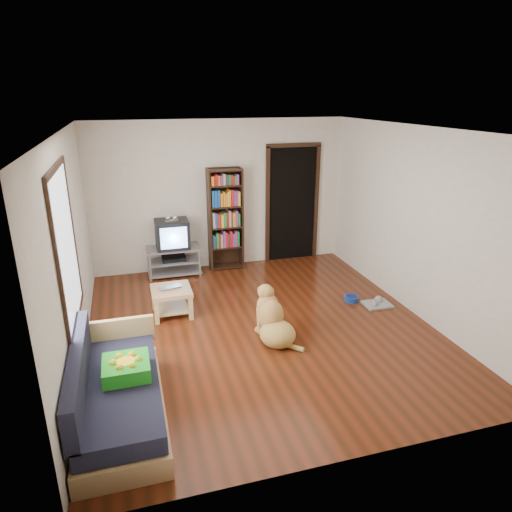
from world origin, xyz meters
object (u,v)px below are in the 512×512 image
object	(u,v)px
green_cushion	(126,368)
coffee_table	(172,296)
crt_tv	(172,233)
tv_stand	(174,260)
dog_bowl	(351,298)
dog	(273,321)
grey_rag	(377,304)
laptop	(171,289)
bookshelf	(225,214)
sofa	(116,396)

from	to	relation	value
green_cushion	coffee_table	size ratio (longest dim) A/B	0.80
green_cushion	crt_tv	distance (m)	3.67
tv_stand	crt_tv	bearing A→B (deg)	90.00
dog_bowl	dog	bearing A→B (deg)	-153.33
green_cushion	grey_rag	xyz separation A→B (m)	(3.62, 1.45, -0.48)
laptop	crt_tv	xyz separation A→B (m)	(0.21, 1.59, 0.33)
laptop	crt_tv	world-z (taller)	crt_tv
green_cushion	bookshelf	bearing A→B (deg)	63.44
crt_tv	dog	world-z (taller)	crt_tv
tv_stand	green_cushion	bearing A→B (deg)	-103.49
green_cushion	laptop	distance (m)	2.08
crt_tv	dog	distance (m)	2.84
bookshelf	coffee_table	size ratio (longest dim) A/B	3.27
tv_stand	grey_rag	bearing A→B (deg)	-37.13
dog	grey_rag	bearing A→B (deg)	15.74
bookshelf	coffee_table	world-z (taller)	bookshelf
crt_tv	sofa	size ratio (longest dim) A/B	0.32
crt_tv	sofa	world-z (taller)	crt_tv
laptop	coffee_table	bearing A→B (deg)	79.28
grey_rag	tv_stand	world-z (taller)	tv_stand
dog	laptop	bearing A→B (deg)	138.09
dog_bowl	dog	xyz separation A→B (m)	(-1.52, -0.76, 0.22)
tv_stand	sofa	bearing A→B (deg)	-105.02
sofa	laptop	bearing A→B (deg)	69.67
green_cushion	dog	xyz separation A→B (m)	(1.80, 0.93, -0.23)
dog_bowl	sofa	world-z (taller)	sofa
sofa	dog	bearing A→B (deg)	27.93
grey_rag	bookshelf	size ratio (longest dim) A/B	0.22
green_cushion	dog_bowl	distance (m)	3.76
sofa	coffee_table	size ratio (longest dim) A/B	3.27
dog_bowl	coffee_table	distance (m)	2.71
crt_tv	bookshelf	distance (m)	0.99
laptop	sofa	size ratio (longest dim) A/B	0.18
tv_stand	crt_tv	world-z (taller)	crt_tv
tv_stand	coffee_table	distance (m)	1.55
bookshelf	dog	distance (m)	2.80
tv_stand	crt_tv	distance (m)	0.47
crt_tv	laptop	bearing A→B (deg)	-97.50
dog	coffee_table	bearing A→B (deg)	137.28
dog_bowl	sofa	distance (m)	3.88
dog_bowl	coffee_table	bearing A→B (deg)	173.38
grey_rag	dog	world-z (taller)	dog
bookshelf	crt_tv	bearing A→B (deg)	-175.68
laptop	coffee_table	size ratio (longest dim) A/B	0.59
bookshelf	sofa	distance (m)	4.26
crt_tv	dog	bearing A→B (deg)	-70.08
dog_bowl	sofa	size ratio (longest dim) A/B	0.12
dog_bowl	bookshelf	bearing A→B (deg)	128.07
laptop	bookshelf	bearing A→B (deg)	44.35
grey_rag	crt_tv	distance (m)	3.56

